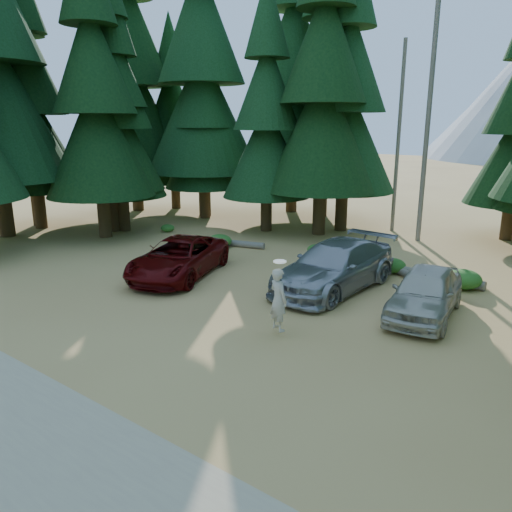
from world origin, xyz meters
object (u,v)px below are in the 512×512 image
Objects in this scene: silver_minivan_right at (425,292)px; log_right at (412,272)px; red_pickup at (179,258)px; frisbee_player at (278,299)px; log_mid at (391,267)px; silver_minivan_center at (335,266)px; log_left at (223,242)px.

silver_minivan_right reaches higher than log_right.
red_pickup is 6.73m from frisbee_player.
red_pickup reaches higher than log_mid.
silver_minivan_right is (3.49, -0.59, -0.09)m from silver_minivan_center.
log_left is (-1.94, 4.86, -0.59)m from red_pickup.
log_mid is (8.32, 0.86, -0.01)m from log_left.
silver_minivan_center is 1.65× the size of log_mid.
silver_minivan_center is (5.63, 2.27, 0.11)m from red_pickup.
frisbee_player reaches higher than log_left.
log_mid is 0.66× the size of log_right.
silver_minivan_right is at bearing -24.20° from log_mid.
log_left is at bearing -20.31° from frisbee_player.
log_mid is at bearing -69.88° from frisbee_player.
red_pickup reaches higher than log_right.
silver_minivan_center is 1.32× the size of silver_minivan_right.
silver_minivan_center is 1.08× the size of log_right.
log_left is at bearing -142.53° from log_mid.
silver_minivan_right is 1.25× the size of log_mid.
frisbee_player is 8.06m from log_mid.
frisbee_player reaches higher than red_pickup.
red_pickup is 6.07m from silver_minivan_center.
silver_minivan_right is at bearing -62.17° from log_right.
red_pickup is 9.20m from log_right.
silver_minivan_center is 3.54m from silver_minivan_right.
log_left is at bearing 92.28° from red_pickup.
silver_minivan_right reaches higher than log_mid.
red_pickup is 1.22× the size of log_left.
log_mid is (0.75, 3.44, -0.71)m from silver_minivan_center.
red_pickup is 9.28m from silver_minivan_right.
silver_minivan_center is at bearing -70.70° from log_mid.
silver_minivan_center is at bearing -115.52° from log_right.
log_mid is at bearing 169.21° from log_right.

